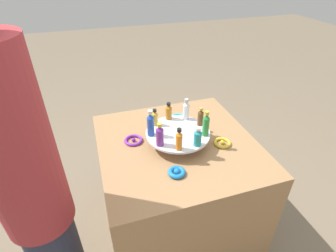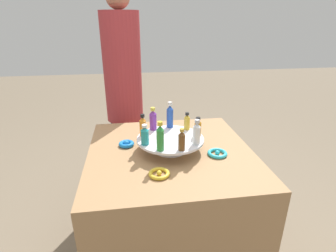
% 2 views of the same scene
% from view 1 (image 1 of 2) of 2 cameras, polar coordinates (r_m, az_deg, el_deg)
% --- Properties ---
extents(ground_plane, '(12.00, 12.00, 0.00)m').
position_cam_1_polar(ground_plane, '(2.00, 1.64, -20.73)').
color(ground_plane, '#756651').
extents(party_table, '(0.86, 0.86, 0.74)m').
position_cam_1_polar(party_table, '(1.71, 1.84, -13.52)').
color(party_table, '#9E754C').
rests_on(party_table, ground_plane).
extents(display_stand, '(0.35, 0.35, 0.07)m').
position_cam_1_polar(display_stand, '(1.43, 2.14, -1.98)').
color(display_stand, silver).
rests_on(display_stand, party_table).
extents(bottle_purple, '(0.04, 0.04, 0.13)m').
position_cam_1_polar(bottle_purple, '(1.29, -1.80, -2.02)').
color(bottle_purple, '#702D93').
rests_on(bottle_purple, display_stand).
extents(bottle_orange, '(0.03, 0.03, 0.12)m').
position_cam_1_polar(bottle_orange, '(1.27, 2.41, -3.05)').
color(bottle_orange, orange).
rests_on(bottle_orange, display_stand).
extents(bottle_teal, '(0.04, 0.04, 0.10)m').
position_cam_1_polar(bottle_teal, '(1.31, 6.47, -2.42)').
color(bottle_teal, teal).
rests_on(bottle_teal, display_stand).
extents(bottle_green, '(0.04, 0.04, 0.14)m').
position_cam_1_polar(bottle_green, '(1.37, 8.26, 0.35)').
color(bottle_green, '#288438').
rests_on(bottle_green, display_stand).
extents(bottle_brown, '(0.03, 0.03, 0.11)m').
position_cam_1_polar(bottle_brown, '(1.46, 7.07, 1.94)').
color(bottle_brown, brown).
rests_on(bottle_brown, display_stand).
extents(bottle_clear, '(0.04, 0.04, 0.13)m').
position_cam_1_polar(bottle_clear, '(1.50, 3.95, 3.53)').
color(bottle_clear, silver).
rests_on(bottle_clear, display_stand).
extents(bottle_amber, '(0.04, 0.04, 0.10)m').
position_cam_1_polar(bottle_amber, '(1.51, 0.13, 3.16)').
color(bottle_amber, '#AD6B19').
rests_on(bottle_amber, display_stand).
extents(bottle_gold, '(0.03, 0.03, 0.10)m').
position_cam_1_polar(bottle_gold, '(1.45, -2.88, 1.80)').
color(bottle_gold, gold).
rests_on(bottle_gold, display_stand).
extents(bottle_blue, '(0.04, 0.04, 0.15)m').
position_cam_1_polar(bottle_blue, '(1.36, -3.81, 0.43)').
color(bottle_blue, '#234CAD').
rests_on(bottle_blue, display_stand).
extents(ribbon_bow_gold, '(0.10, 0.10, 0.02)m').
position_cam_1_polar(ribbon_bow_gold, '(1.47, 11.73, -3.59)').
color(ribbon_bow_gold, gold).
rests_on(ribbon_bow_gold, party_table).
extents(ribbon_bow_teal, '(0.10, 0.10, 0.02)m').
position_cam_1_polar(ribbon_bow_teal, '(1.66, 2.26, 1.77)').
color(ribbon_bow_teal, '#2DB7CC').
rests_on(ribbon_bow_teal, party_table).
extents(ribbon_bow_purple, '(0.10, 0.10, 0.02)m').
position_cam_1_polar(ribbon_bow_purple, '(1.48, -7.50, -3.09)').
color(ribbon_bow_purple, purple).
rests_on(ribbon_bow_purple, party_table).
extents(ribbon_bow_blue, '(0.08, 0.08, 0.03)m').
position_cam_1_polar(ribbon_bow_blue, '(1.26, 1.91, -10.00)').
color(ribbon_bow_blue, blue).
rests_on(ribbon_bow_blue, party_table).
extents(person_figure, '(0.27, 0.27, 1.60)m').
position_cam_1_polar(person_figure, '(1.21, -27.21, -13.44)').
color(person_figure, '#282D42').
rests_on(person_figure, ground_plane).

